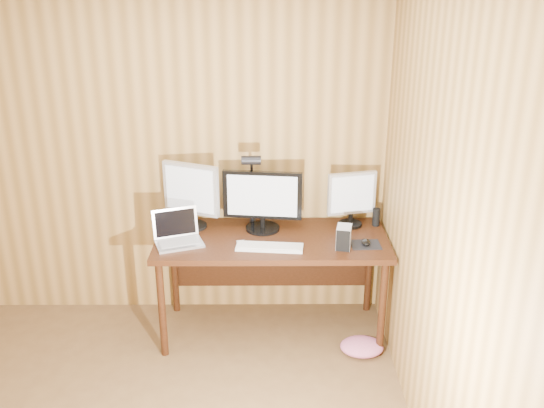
{
  "coord_description": "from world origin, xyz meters",
  "views": [
    {
      "loc": [
        0.91,
        -2.18,
        2.5
      ],
      "look_at": [
        0.93,
        1.58,
        1.02
      ],
      "focal_mm": 40.0,
      "sensor_mm": 36.0,
      "label": 1
    }
  ],
  "objects_px": {
    "laptop": "(178,234)",
    "desk_lamp": "(252,179)",
    "monitor_left": "(191,193)",
    "hard_drive": "(344,237)",
    "monitor_center": "(262,200)",
    "phone": "(241,244)",
    "monitor_right": "(352,198)",
    "speaker": "(376,217)",
    "keyboard": "(270,247)",
    "desk": "(272,249)",
    "mouse": "(366,242)"
  },
  "relations": [
    {
      "from": "laptop",
      "to": "speaker",
      "type": "xyz_separation_m",
      "value": [
        1.39,
        0.27,
        0.01
      ]
    },
    {
      "from": "desk",
      "to": "monitor_center",
      "type": "height_order",
      "value": "monitor_center"
    },
    {
      "from": "monitor_center",
      "to": "speaker",
      "type": "height_order",
      "value": "monitor_center"
    },
    {
      "from": "monitor_left",
      "to": "hard_drive",
      "type": "xyz_separation_m",
      "value": [
        1.04,
        -0.35,
        -0.18
      ]
    },
    {
      "from": "desk",
      "to": "desk_lamp",
      "type": "height_order",
      "value": "desk_lamp"
    },
    {
      "from": "keyboard",
      "to": "mouse",
      "type": "height_order",
      "value": "mouse"
    },
    {
      "from": "desk",
      "to": "monitor_left",
      "type": "bearing_deg",
      "value": 168.64
    },
    {
      "from": "hard_drive",
      "to": "desk",
      "type": "bearing_deg",
      "value": 165.78
    },
    {
      "from": "keyboard",
      "to": "hard_drive",
      "type": "xyz_separation_m",
      "value": [
        0.49,
        0.01,
        0.06
      ]
    },
    {
      "from": "keyboard",
      "to": "laptop",
      "type": "bearing_deg",
      "value": 176.03
    },
    {
      "from": "monitor_right",
      "to": "speaker",
      "type": "distance_m",
      "value": 0.24
    },
    {
      "from": "monitor_center",
      "to": "desk",
      "type": "bearing_deg",
      "value": -39.41
    },
    {
      "from": "keyboard",
      "to": "mouse",
      "type": "bearing_deg",
      "value": 10.13
    },
    {
      "from": "laptop",
      "to": "mouse",
      "type": "distance_m",
      "value": 1.27
    },
    {
      "from": "keyboard",
      "to": "speaker",
      "type": "relative_size",
      "value": 3.51
    },
    {
      "from": "desk",
      "to": "monitor_left",
      "type": "xyz_separation_m",
      "value": [
        -0.57,
        0.11,
        0.38
      ]
    },
    {
      "from": "monitor_center",
      "to": "monitor_right",
      "type": "height_order",
      "value": "monitor_center"
    },
    {
      "from": "monitor_center",
      "to": "laptop",
      "type": "bearing_deg",
      "value": -153.68
    },
    {
      "from": "monitor_right",
      "to": "laptop",
      "type": "relative_size",
      "value": 1.09
    },
    {
      "from": "monitor_center",
      "to": "phone",
      "type": "bearing_deg",
      "value": -111.91
    },
    {
      "from": "desk",
      "to": "speaker",
      "type": "xyz_separation_m",
      "value": [
        0.75,
        0.14,
        0.19
      ]
    },
    {
      "from": "desk",
      "to": "desk_lamp",
      "type": "bearing_deg",
      "value": 138.04
    },
    {
      "from": "desk",
      "to": "hard_drive",
      "type": "height_order",
      "value": "hard_drive"
    },
    {
      "from": "monitor_center",
      "to": "laptop",
      "type": "relative_size",
      "value": 1.51
    },
    {
      "from": "mouse",
      "to": "speaker",
      "type": "height_order",
      "value": "speaker"
    },
    {
      "from": "monitor_left",
      "to": "hard_drive",
      "type": "distance_m",
      "value": 1.12
    },
    {
      "from": "monitor_left",
      "to": "laptop",
      "type": "xyz_separation_m",
      "value": [
        -0.07,
        -0.25,
        -0.2
      ]
    },
    {
      "from": "laptop",
      "to": "phone",
      "type": "height_order",
      "value": "laptop"
    },
    {
      "from": "hard_drive",
      "to": "desk_lamp",
      "type": "xyz_separation_m",
      "value": [
        -0.62,
        0.36,
        0.29
      ]
    },
    {
      "from": "monitor_left",
      "to": "keyboard",
      "type": "bearing_deg",
      "value": -9.68
    },
    {
      "from": "hard_drive",
      "to": "phone",
      "type": "distance_m",
      "value": 0.69
    },
    {
      "from": "keyboard",
      "to": "phone",
      "type": "relative_size",
      "value": 4.0
    },
    {
      "from": "hard_drive",
      "to": "desk_lamp",
      "type": "relative_size",
      "value": 0.26
    },
    {
      "from": "hard_drive",
      "to": "keyboard",
      "type": "bearing_deg",
      "value": -166.93
    },
    {
      "from": "monitor_right",
      "to": "speaker",
      "type": "bearing_deg",
      "value": -13.81
    },
    {
      "from": "monitor_right",
      "to": "phone",
      "type": "distance_m",
      "value": 0.87
    },
    {
      "from": "desk",
      "to": "speaker",
      "type": "height_order",
      "value": "speaker"
    },
    {
      "from": "laptop",
      "to": "desk_lamp",
      "type": "bearing_deg",
      "value": 8.22
    },
    {
      "from": "phone",
      "to": "speaker",
      "type": "distance_m",
      "value": 1.02
    },
    {
      "from": "monitor_left",
      "to": "speaker",
      "type": "bearing_deg",
      "value": 24.27
    },
    {
      "from": "monitor_left",
      "to": "monitor_center",
      "type": "bearing_deg",
      "value": 18.02
    },
    {
      "from": "monitor_left",
      "to": "monitor_right",
      "type": "distance_m",
      "value": 1.14
    },
    {
      "from": "monitor_right",
      "to": "speaker",
      "type": "xyz_separation_m",
      "value": [
        0.18,
        -0.0,
        -0.15
      ]
    },
    {
      "from": "laptop",
      "to": "desk_lamp",
      "type": "height_order",
      "value": "desk_lamp"
    },
    {
      "from": "monitor_left",
      "to": "keyboard",
      "type": "xyz_separation_m",
      "value": [
        0.55,
        -0.36,
        -0.25
      ]
    },
    {
      "from": "mouse",
      "to": "desk_lamp",
      "type": "relative_size",
      "value": 0.18
    },
    {
      "from": "phone",
      "to": "desk_lamp",
      "type": "height_order",
      "value": "desk_lamp"
    },
    {
      "from": "monitor_right",
      "to": "mouse",
      "type": "xyz_separation_m",
      "value": [
        0.06,
        -0.33,
        -0.19
      ]
    },
    {
      "from": "monitor_center",
      "to": "hard_drive",
      "type": "bearing_deg",
      "value": -22.19
    },
    {
      "from": "monitor_right",
      "to": "phone",
      "type": "relative_size",
      "value": 3.53
    }
  ]
}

